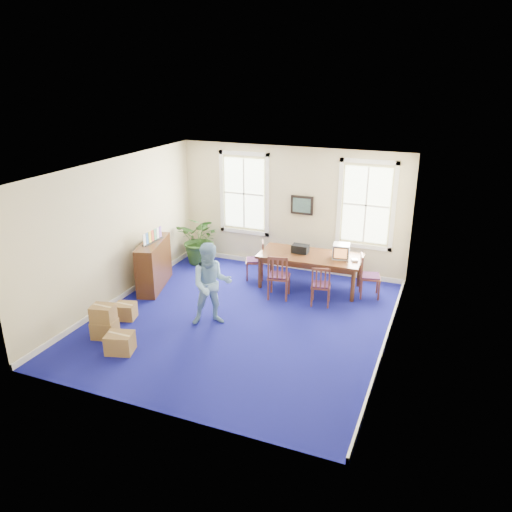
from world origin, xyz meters
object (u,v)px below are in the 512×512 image
at_px(chair_near_left, 279,276).
at_px(potted_plant, 201,239).
at_px(conference_table, 310,271).
at_px(credenza, 154,263).
at_px(cardboard_boxes, 114,320).
at_px(man, 211,285).
at_px(crt_tv, 341,251).

xyz_separation_m(chair_near_left, potted_plant, (-2.68, 1.28, 0.14)).
xyz_separation_m(conference_table, credenza, (-3.48, -1.39, 0.19)).
bearing_deg(chair_near_left, cardboard_boxes, 40.76).
height_order(conference_table, potted_plant, potted_plant).
distance_m(man, potted_plant, 3.52).
xyz_separation_m(crt_tv, potted_plant, (-3.90, 0.40, -0.32)).
bearing_deg(credenza, chair_near_left, -5.49).
bearing_deg(man, chair_near_left, 33.10).
relative_size(chair_near_left, credenza, 0.69).
bearing_deg(cardboard_boxes, credenza, 104.38).
xyz_separation_m(potted_plant, cardboard_boxes, (0.31, -4.22, -0.32)).
bearing_deg(potted_plant, man, -58.55).
relative_size(potted_plant, cardboard_boxes, 1.09).
height_order(crt_tv, credenza, credenza).
height_order(crt_tv, cardboard_boxes, crt_tv).
bearing_deg(potted_plant, crt_tv, -5.81).
bearing_deg(cardboard_boxes, potted_plant, 94.14).
height_order(chair_near_left, man, man).
relative_size(man, cardboard_boxes, 1.40).
relative_size(crt_tv, potted_plant, 0.30).
bearing_deg(potted_plant, credenza, -99.31).
height_order(crt_tv, chair_near_left, crt_tv).
distance_m(conference_table, credenza, 3.75).
height_order(chair_near_left, cardboard_boxes, chair_near_left).
xyz_separation_m(credenza, potted_plant, (0.30, 1.85, 0.07)).
relative_size(crt_tv, chair_near_left, 0.38).
bearing_deg(crt_tv, cardboard_boxes, -141.61).
bearing_deg(man, crt_tv, 20.94).
distance_m(crt_tv, cardboard_boxes, 5.28).
bearing_deg(cardboard_boxes, man, 38.59).
bearing_deg(conference_table, chair_near_left, -122.80).
bearing_deg(potted_plant, conference_table, -8.09).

